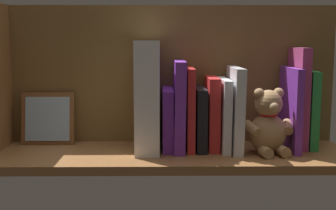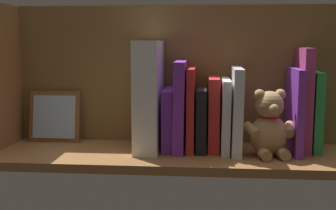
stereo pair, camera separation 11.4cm
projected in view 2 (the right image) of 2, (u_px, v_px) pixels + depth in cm
name	position (u px, v px, depth cm)	size (l,w,h in cm)	color
ground_plane	(168.00, 155.00, 115.72)	(94.48, 29.37, 2.20)	brown
shelf_back_panel	(172.00, 74.00, 125.07)	(94.48, 1.50, 38.59)	brown
book_0	(314.00, 111.00, 115.45)	(2.27, 12.98, 20.84)	green
book_1	(303.00, 100.00, 115.13)	(2.49, 13.24, 26.95)	#B23F72
book_2	(294.00, 110.00, 113.75)	(1.81, 17.26, 21.79)	purple
teddy_bear	(269.00, 127.00, 109.94)	(13.46, 12.00, 16.87)	tan
book_3	(236.00, 110.00, 114.52)	(2.47, 18.36, 21.90)	silver
book_4	(225.00, 115.00, 115.72)	(2.13, 16.87, 18.85)	silver
book_5	(214.00, 113.00, 117.01)	(2.88, 14.73, 19.18)	red
book_6	(202.00, 119.00, 116.99)	(2.63, 15.76, 16.40)	black
book_7	(191.00, 109.00, 116.92)	(1.98, 15.63, 21.70)	red
book_8	(180.00, 105.00, 116.29)	(2.80, 17.14, 23.54)	purple
book_9	(168.00, 119.00, 117.87)	(2.80, 15.61, 16.09)	purple
dictionary_thick_white	(149.00, 96.00, 115.89)	(6.26, 18.47, 28.82)	white
picture_frame_leaning	(55.00, 116.00, 126.41)	(14.62, 3.92, 14.58)	brown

